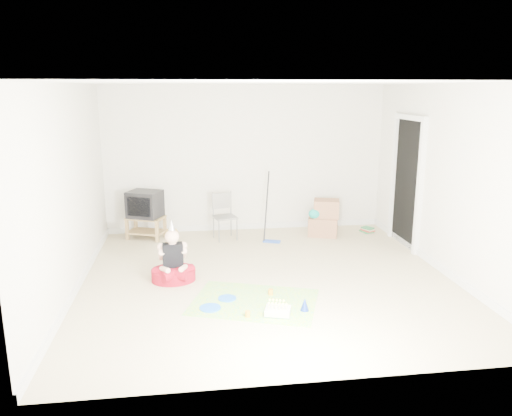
{
  "coord_description": "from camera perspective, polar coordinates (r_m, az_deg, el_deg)",
  "views": [
    {
      "loc": [
        -1.01,
        -6.33,
        2.54
      ],
      "look_at": [
        -0.1,
        0.4,
        0.9
      ],
      "focal_mm": 35.0,
      "sensor_mm": 36.0,
      "label": 1
    }
  ],
  "objects": [
    {
      "name": "party_mat",
      "position": [
        6.18,
        -0.2,
        -10.67
      ],
      "size": [
        1.75,
        1.5,
        0.01
      ],
      "primitive_type": "cube",
      "rotation": [
        0.0,
        0.0,
        -0.34
      ],
      "color": "#DF2F90",
      "rests_on": "ground"
    },
    {
      "name": "crt_tv",
      "position": [
        8.71,
        -12.58,
        0.45
      ],
      "size": [
        0.66,
        0.61,
        0.45
      ],
      "primitive_type": "cube",
      "rotation": [
        0.0,
        0.0,
        -0.42
      ],
      "color": "black",
      "rests_on": "tv_stand"
    },
    {
      "name": "blue_party_hat",
      "position": [
        5.95,
        5.59,
        -10.89
      ],
      "size": [
        0.11,
        0.11,
        0.15
      ],
      "primitive_type": "cone",
      "rotation": [
        0.0,
        0.0,
        0.03
      ],
      "color": "#1735A5",
      "rests_on": "party_mat"
    },
    {
      "name": "tv_stand",
      "position": [
        8.81,
        -12.46,
        -1.94
      ],
      "size": [
        0.71,
        0.58,
        0.38
      ],
      "color": "olive",
      "rests_on": "ground"
    },
    {
      "name": "blue_plate_near",
      "position": [
        6.26,
        -3.31,
        -10.26
      ],
      "size": [
        0.24,
        0.24,
        0.01
      ],
      "primitive_type": "cylinder",
      "rotation": [
        0.0,
        0.0,
        -0.08
      ],
      "color": "blue",
      "rests_on": "party_mat"
    },
    {
      "name": "floor_mop",
      "position": [
        8.37,
        1.82,
        -2.22
      ],
      "size": [
        0.31,
        0.37,
        1.16
      ],
      "color": "#244AB5",
      "rests_on": "ground"
    },
    {
      "name": "folding_chair",
      "position": [
        8.54,
        -3.56,
        -1.04
      ],
      "size": [
        0.44,
        0.42,
        0.8
      ],
      "color": "gray",
      "rests_on": "ground"
    },
    {
      "name": "blue_plate_far",
      "position": [
        6.03,
        -5.26,
        -11.29
      ],
      "size": [
        0.33,
        0.33,
        0.01
      ],
      "primitive_type": "cylinder",
      "rotation": [
        0.0,
        0.0,
        -0.4
      ],
      "color": "blue",
      "rests_on": "party_mat"
    },
    {
      "name": "orange_cup_near",
      "position": [
        6.36,
        1.68,
        -9.57
      ],
      "size": [
        0.07,
        0.07,
        0.07
      ],
      "primitive_type": "cylinder",
      "rotation": [
        0.0,
        0.0,
        -0.09
      ],
      "color": "orange",
      "rests_on": "party_mat"
    },
    {
      "name": "birthday_cake",
      "position": [
        5.85,
        2.51,
        -11.74
      ],
      "size": [
        0.34,
        0.3,
        0.14
      ],
      "color": "silver",
      "rests_on": "party_mat"
    },
    {
      "name": "seated_woman",
      "position": [
        6.86,
        -9.43,
        -6.69
      ],
      "size": [
        0.65,
        0.65,
        0.85
      ],
      "color": "maroon",
      "rests_on": "ground"
    },
    {
      "name": "cardboard_boxes",
      "position": [
        8.84,
        7.76,
        -1.19
      ],
      "size": [
        0.61,
        0.52,
        0.64
      ],
      "color": "#9B694B",
      "rests_on": "ground"
    },
    {
      "name": "orange_cup_far",
      "position": [
        5.79,
        -0.97,
        -12.01
      ],
      "size": [
        0.08,
        0.08,
        0.07
      ],
      "primitive_type": "cylinder",
      "rotation": [
        0.0,
        0.0,
        -0.48
      ],
      "color": "orange",
      "rests_on": "party_mat"
    },
    {
      "name": "ground",
      "position": [
        6.9,
        1.28,
        -8.04
      ],
      "size": [
        5.0,
        5.0,
        0.0
      ],
      "primitive_type": "plane",
      "color": "beige",
      "rests_on": "ground"
    },
    {
      "name": "doorway_recess",
      "position": [
        8.44,
        16.89,
        2.64
      ],
      "size": [
        0.02,
        0.9,
        2.05
      ],
      "primitive_type": "cube",
      "color": "black",
      "rests_on": "ground"
    },
    {
      "name": "book_pile",
      "position": [
        9.24,
        12.6,
        -2.42
      ],
      "size": [
        0.23,
        0.26,
        0.1
      ],
      "color": "#277641",
      "rests_on": "ground"
    }
  ]
}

